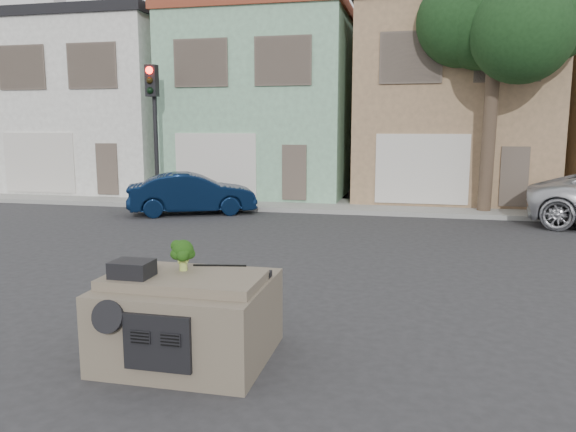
% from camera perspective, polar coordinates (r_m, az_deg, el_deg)
% --- Properties ---
extents(ground_plane, '(120.00, 120.00, 0.00)m').
position_cam_1_polar(ground_plane, '(10.20, -3.32, -7.57)').
color(ground_plane, '#303033').
rests_on(ground_plane, ground).
extents(sidewalk, '(40.00, 3.00, 0.15)m').
position_cam_1_polar(sidewalk, '(20.27, 4.91, 1.04)').
color(sidewalk, gray).
rests_on(sidewalk, ground).
extents(townhouse_white, '(7.20, 8.20, 7.55)m').
position_cam_1_polar(townhouse_white, '(27.56, -17.41, 10.53)').
color(townhouse_white, silver).
rests_on(townhouse_white, ground).
extents(townhouse_mint, '(7.20, 8.20, 7.55)m').
position_cam_1_polar(townhouse_mint, '(24.69, -1.87, 11.14)').
color(townhouse_mint, '#85B794').
rests_on(townhouse_mint, ground).
extents(townhouse_tan, '(7.20, 8.20, 7.55)m').
position_cam_1_polar(townhouse_tan, '(23.93, 16.11, 10.85)').
color(townhouse_tan, '#9B7957').
rests_on(townhouse_tan, ground).
extents(navy_sedan, '(4.41, 3.09, 1.38)m').
position_cam_1_polar(navy_sedan, '(19.08, -9.66, 0.21)').
color(navy_sedan, '#071732').
rests_on(navy_sedan, ground).
extents(traffic_signal, '(0.40, 0.40, 5.10)m').
position_cam_1_polar(traffic_signal, '(21.02, -13.40, 7.89)').
color(traffic_signal, black).
rests_on(traffic_signal, ground).
extents(tree_near, '(4.40, 4.00, 8.50)m').
position_cam_1_polar(tree_near, '(19.36, 19.98, 12.54)').
color(tree_near, '#183717').
rests_on(tree_near, ground).
extents(car_dashboard, '(2.00, 1.80, 1.12)m').
position_cam_1_polar(car_dashboard, '(7.34, -9.96, -9.89)').
color(car_dashboard, '#6B5F4E').
rests_on(car_dashboard, ground).
extents(instrument_hump, '(0.48, 0.38, 0.20)m').
position_cam_1_polar(instrument_hump, '(7.09, -15.55, -5.20)').
color(instrument_hump, black).
rests_on(instrument_hump, car_dashboard).
extents(wiper_arm, '(0.69, 0.15, 0.02)m').
position_cam_1_polar(wiper_arm, '(7.41, -6.94, -5.00)').
color(wiper_arm, black).
rests_on(wiper_arm, car_dashboard).
extents(broccoli, '(0.39, 0.39, 0.40)m').
position_cam_1_polar(broccoli, '(7.23, -10.62, -3.90)').
color(broccoli, '#17380D').
rests_on(broccoli, car_dashboard).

